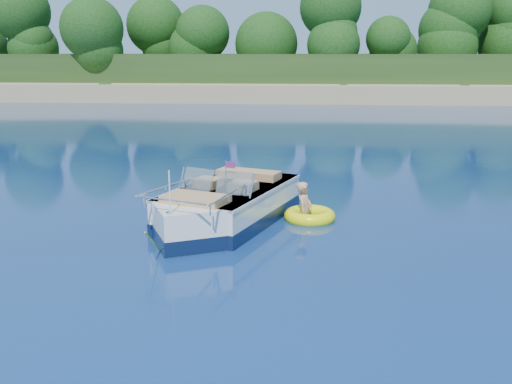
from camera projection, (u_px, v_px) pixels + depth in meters
ground at (159, 228)px, 13.64m from camera, size 160.00×160.00×0.00m
shoreline at (280, 77)px, 75.13m from camera, size 170.00×59.00×6.00m
treeline at (270, 37)px, 52.02m from camera, size 150.00×7.12×8.19m
motorboat at (223, 209)px, 13.77m from camera, size 3.38×5.81×2.01m
tow_tube at (310, 216)px, 14.31m from camera, size 1.62×1.62×0.34m
boy at (305, 219)px, 14.33m from camera, size 0.58×0.92×1.68m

